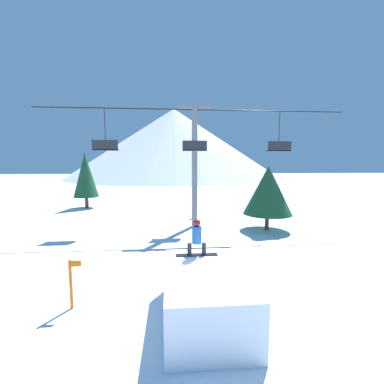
{
  "coord_description": "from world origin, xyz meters",
  "views": [
    {
      "loc": [
        -1.22,
        -6.47,
        4.8
      ],
      "look_at": [
        -0.18,
        5.92,
        3.39
      ],
      "focal_mm": 24.0,
      "sensor_mm": 36.0,
      "label": 1
    }
  ],
  "objects_px": {
    "snow_ramp": "(206,294)",
    "snowboarder": "(197,237)",
    "distant_skier": "(193,211)",
    "trail_marker": "(71,283)",
    "pine_tree_near": "(268,190)"
  },
  "relations": [
    {
      "from": "pine_tree_near",
      "to": "trail_marker",
      "type": "distance_m",
      "value": 13.93
    },
    {
      "from": "snowboarder",
      "to": "distant_skier",
      "type": "height_order",
      "value": "snowboarder"
    },
    {
      "from": "snowboarder",
      "to": "distant_skier",
      "type": "bearing_deg",
      "value": 85.41
    },
    {
      "from": "distant_skier",
      "to": "snow_ramp",
      "type": "bearing_deg",
      "value": -93.61
    },
    {
      "from": "distant_skier",
      "to": "trail_marker",
      "type": "bearing_deg",
      "value": -111.17
    },
    {
      "from": "trail_marker",
      "to": "distant_skier",
      "type": "distance_m",
      "value": 14.5
    },
    {
      "from": "snowboarder",
      "to": "trail_marker",
      "type": "distance_m",
      "value": 4.4
    },
    {
      "from": "snow_ramp",
      "to": "snowboarder",
      "type": "xyz_separation_m",
      "value": [
        -0.15,
        1.22,
        1.44
      ]
    },
    {
      "from": "snow_ramp",
      "to": "snowboarder",
      "type": "height_order",
      "value": "snowboarder"
    },
    {
      "from": "distant_skier",
      "to": "snowboarder",
      "type": "bearing_deg",
      "value": -94.59
    },
    {
      "from": "trail_marker",
      "to": "distant_skier",
      "type": "xyz_separation_m",
      "value": [
        5.24,
        13.52,
        -0.22
      ]
    },
    {
      "from": "pine_tree_near",
      "to": "snowboarder",
      "type": "bearing_deg",
      "value": -123.74
    },
    {
      "from": "snowboarder",
      "to": "pine_tree_near",
      "type": "relative_size",
      "value": 0.31
    },
    {
      "from": "trail_marker",
      "to": "snowboarder",
      "type": "bearing_deg",
      "value": 3.88
    },
    {
      "from": "snow_ramp",
      "to": "snowboarder",
      "type": "relative_size",
      "value": 2.77
    }
  ]
}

